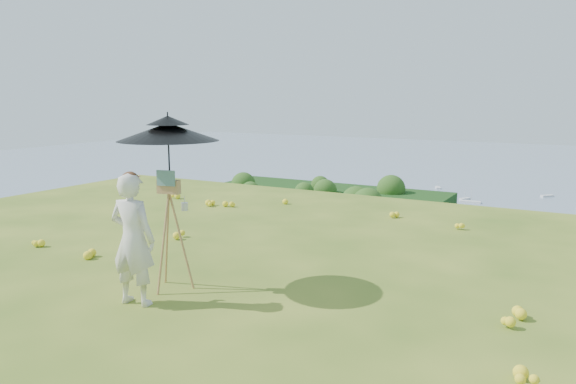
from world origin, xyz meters
The scene contains 11 objects.
ground centered at (0.00, 0.00, 0.00)m, with size 14.00×14.00×0.00m, color #45681D.
shoreline_tier centered at (0.00, 75.00, -36.00)m, with size 170.00×28.00×8.00m, color slate.
peninsula centered at (-75.00, 155.00, -29.00)m, with size 90.00×60.00×12.00m, color #17320D, non-canonical shape.
slope_trees centered at (0.00, 35.00, -15.00)m, with size 110.00×50.00×6.00m, color #265218, non-canonical shape.
harbor_town centered at (0.00, 75.00, -29.50)m, with size 110.00×22.00×5.00m, color white, non-canonical shape.
moored_boats centered at (-12.50, 161.00, -33.65)m, with size 140.00×140.00×0.70m, color silver, non-canonical shape.
wildflowers centered at (0.00, 0.25, 0.06)m, with size 10.00×10.50×0.12m, color yellow, non-canonical shape.
painter centered at (0.73, -1.04, 0.77)m, with size 0.56×0.37×1.53m, color silver.
field_easel centered at (0.75, -0.43, 0.75)m, with size 0.57×0.57×1.50m, color #A47544, non-canonical shape.
sun_umbrella centered at (0.74, -0.40, 1.71)m, with size 1.22×1.22×0.96m, color black, non-canonical shape.
painter_cap centered at (0.73, -1.04, 1.49)m, with size 0.20×0.24×0.10m, color #DB7880, non-canonical shape.
Camera 1 is at (5.30, -5.57, 2.38)m, focal length 35.00 mm.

